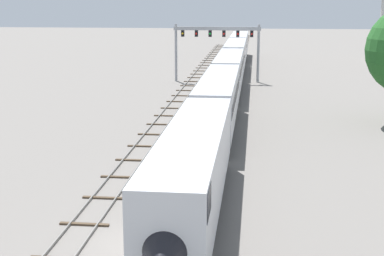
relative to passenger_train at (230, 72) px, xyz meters
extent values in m
plane|color=slate|center=(-2.00, -45.06, -2.61)|extent=(400.00, 400.00, 0.00)
cube|color=slate|center=(-0.72, 14.94, -2.53)|extent=(0.07, 200.00, 0.16)
cube|color=slate|center=(0.72, 14.94, -2.53)|extent=(0.07, 200.00, 0.16)
cube|color=#473828|center=(0.00, -43.06, -2.56)|extent=(2.60, 0.24, 0.10)
cube|color=#473828|center=(0.00, -39.06, -2.56)|extent=(2.60, 0.24, 0.10)
cube|color=#473828|center=(0.00, -35.06, -2.56)|extent=(2.60, 0.24, 0.10)
cube|color=#473828|center=(0.00, -31.06, -2.56)|extent=(2.60, 0.24, 0.10)
cube|color=#473828|center=(0.00, -27.06, -2.56)|extent=(2.60, 0.24, 0.10)
cube|color=#473828|center=(0.00, -23.06, -2.56)|extent=(2.60, 0.24, 0.10)
cube|color=#473828|center=(0.00, -19.06, -2.56)|extent=(2.60, 0.24, 0.10)
cube|color=#473828|center=(0.00, -15.06, -2.56)|extent=(2.60, 0.24, 0.10)
cube|color=#473828|center=(0.00, -11.06, -2.56)|extent=(2.60, 0.24, 0.10)
cube|color=#473828|center=(0.00, -7.06, -2.56)|extent=(2.60, 0.24, 0.10)
cube|color=#473828|center=(0.00, -3.06, -2.56)|extent=(2.60, 0.24, 0.10)
cube|color=#473828|center=(0.00, 0.94, -2.56)|extent=(2.60, 0.24, 0.10)
cube|color=#473828|center=(0.00, 4.94, -2.56)|extent=(2.60, 0.24, 0.10)
cube|color=#473828|center=(0.00, 8.94, -2.56)|extent=(2.60, 0.24, 0.10)
cube|color=#473828|center=(0.00, 12.94, -2.56)|extent=(2.60, 0.24, 0.10)
cube|color=#473828|center=(0.00, 16.94, -2.56)|extent=(2.60, 0.24, 0.10)
cube|color=#473828|center=(0.00, 20.94, -2.56)|extent=(2.60, 0.24, 0.10)
cube|color=#473828|center=(0.00, 24.94, -2.56)|extent=(2.60, 0.24, 0.10)
cube|color=#473828|center=(0.00, 28.94, -2.56)|extent=(2.60, 0.24, 0.10)
cube|color=#473828|center=(0.00, 32.94, -2.56)|extent=(2.60, 0.24, 0.10)
cube|color=#473828|center=(0.00, 36.94, -2.56)|extent=(2.60, 0.24, 0.10)
cube|color=#473828|center=(0.00, 40.94, -2.56)|extent=(2.60, 0.24, 0.10)
cube|color=#473828|center=(0.00, 44.94, -2.56)|extent=(2.60, 0.24, 0.10)
cube|color=#473828|center=(0.00, 48.94, -2.56)|extent=(2.60, 0.24, 0.10)
cube|color=#473828|center=(0.00, 52.94, -2.56)|extent=(2.60, 0.24, 0.10)
cube|color=#473828|center=(0.00, 56.94, -2.56)|extent=(2.60, 0.24, 0.10)
cube|color=#473828|center=(0.00, 60.94, -2.56)|extent=(2.60, 0.24, 0.10)
cube|color=#473828|center=(0.00, 64.94, -2.56)|extent=(2.60, 0.24, 0.10)
cube|color=#473828|center=(0.00, 68.94, -2.56)|extent=(2.60, 0.24, 0.10)
cube|color=#473828|center=(0.00, 72.94, -2.56)|extent=(2.60, 0.24, 0.10)
cube|color=#473828|center=(0.00, 76.94, -2.56)|extent=(2.60, 0.24, 0.10)
cube|color=#473828|center=(0.00, 80.94, -2.56)|extent=(2.60, 0.24, 0.10)
cube|color=#473828|center=(0.00, 84.94, -2.56)|extent=(2.60, 0.24, 0.10)
cube|color=#473828|center=(0.00, 88.94, -2.56)|extent=(2.60, 0.24, 0.10)
cube|color=#473828|center=(0.00, 92.94, -2.56)|extent=(2.60, 0.24, 0.10)
cube|color=#473828|center=(0.00, 96.94, -2.56)|extent=(2.60, 0.24, 0.10)
cube|color=#473828|center=(0.00, 100.94, -2.56)|extent=(2.60, 0.24, 0.10)
cube|color=#473828|center=(0.00, 104.94, -2.56)|extent=(2.60, 0.24, 0.10)
cube|color=#473828|center=(0.00, 108.94, -2.56)|extent=(2.60, 0.24, 0.10)
cube|color=#473828|center=(0.00, 112.94, -2.56)|extent=(2.60, 0.24, 0.10)
cube|color=slate|center=(-6.22, -5.06, -2.53)|extent=(0.07, 160.00, 0.16)
cube|color=slate|center=(-4.78, -5.06, -2.53)|extent=(0.07, 160.00, 0.16)
cube|color=#473828|center=(-5.50, -43.06, -2.56)|extent=(2.60, 0.24, 0.10)
cube|color=#473828|center=(-5.50, -39.06, -2.56)|extent=(2.60, 0.24, 0.10)
cube|color=#473828|center=(-5.50, -35.06, -2.56)|extent=(2.60, 0.24, 0.10)
cube|color=#473828|center=(-5.50, -31.06, -2.56)|extent=(2.60, 0.24, 0.10)
cube|color=#473828|center=(-5.50, -27.06, -2.56)|extent=(2.60, 0.24, 0.10)
cube|color=#473828|center=(-5.50, -23.06, -2.56)|extent=(2.60, 0.24, 0.10)
cube|color=#473828|center=(-5.50, -19.06, -2.56)|extent=(2.60, 0.24, 0.10)
cube|color=#473828|center=(-5.50, -15.06, -2.56)|extent=(2.60, 0.24, 0.10)
cube|color=#473828|center=(-5.50, -11.06, -2.56)|extent=(2.60, 0.24, 0.10)
cube|color=#473828|center=(-5.50, -7.06, -2.56)|extent=(2.60, 0.24, 0.10)
cube|color=#473828|center=(-5.50, -3.06, -2.56)|extent=(2.60, 0.24, 0.10)
cube|color=#473828|center=(-5.50, 0.94, -2.56)|extent=(2.60, 0.24, 0.10)
cube|color=#473828|center=(-5.50, 4.94, -2.56)|extent=(2.60, 0.24, 0.10)
cube|color=#473828|center=(-5.50, 8.94, -2.56)|extent=(2.60, 0.24, 0.10)
cube|color=#473828|center=(-5.50, 12.94, -2.56)|extent=(2.60, 0.24, 0.10)
cube|color=#473828|center=(-5.50, 16.94, -2.56)|extent=(2.60, 0.24, 0.10)
cube|color=#473828|center=(-5.50, 20.94, -2.56)|extent=(2.60, 0.24, 0.10)
cube|color=#473828|center=(-5.50, 24.94, -2.56)|extent=(2.60, 0.24, 0.10)
cube|color=#473828|center=(-5.50, 28.94, -2.56)|extent=(2.60, 0.24, 0.10)
cube|color=#473828|center=(-5.50, 32.94, -2.56)|extent=(2.60, 0.24, 0.10)
cube|color=#473828|center=(-5.50, 36.94, -2.56)|extent=(2.60, 0.24, 0.10)
cube|color=#473828|center=(-5.50, 40.94, -2.56)|extent=(2.60, 0.24, 0.10)
cube|color=#473828|center=(-5.50, 44.94, -2.56)|extent=(2.60, 0.24, 0.10)
cube|color=#473828|center=(-5.50, 48.94, -2.56)|extent=(2.60, 0.24, 0.10)
cube|color=#473828|center=(-5.50, 52.94, -2.56)|extent=(2.60, 0.24, 0.10)
cube|color=#473828|center=(-5.50, 56.94, -2.56)|extent=(2.60, 0.24, 0.10)
cube|color=#473828|center=(-5.50, 60.94, -2.56)|extent=(2.60, 0.24, 0.10)
cube|color=#473828|center=(-5.50, 64.94, -2.56)|extent=(2.60, 0.24, 0.10)
cube|color=#473828|center=(-5.50, 68.94, -2.56)|extent=(2.60, 0.24, 0.10)
cube|color=#473828|center=(-5.50, 72.94, -2.56)|extent=(2.60, 0.24, 0.10)
cube|color=silver|center=(0.00, -41.33, 0.29)|extent=(3.00, 19.47, 3.80)
cone|color=black|center=(0.00, -51.26, -0.11)|extent=(2.88, 2.60, 2.88)
cube|color=black|center=(0.00, -49.86, 1.43)|extent=(3.04, 1.80, 1.10)
cube|color=black|center=(0.00, -41.33, -2.11)|extent=(2.52, 17.52, 1.00)
cube|color=#B7BABF|center=(0.00, -20.86, 0.29)|extent=(3.00, 19.47, 3.80)
cube|color=black|center=(0.00, -20.86, 0.69)|extent=(3.04, 17.91, 0.90)
cube|color=black|center=(0.00, -20.86, -2.11)|extent=(2.52, 17.52, 1.00)
cube|color=#B7BABF|center=(0.00, -0.39, 0.29)|extent=(3.00, 19.47, 3.80)
cube|color=black|center=(0.00, -0.39, 0.69)|extent=(3.04, 17.91, 0.90)
cube|color=black|center=(0.00, -0.39, -2.11)|extent=(2.52, 17.52, 1.00)
cube|color=#B7BABF|center=(0.00, 20.07, 0.29)|extent=(3.00, 19.47, 3.80)
cube|color=black|center=(0.00, 20.07, 0.69)|extent=(3.04, 17.91, 0.90)
cube|color=black|center=(0.00, 20.07, -2.11)|extent=(2.52, 17.52, 1.00)
cube|color=#B7BABF|center=(0.00, 40.54, 0.29)|extent=(3.00, 19.47, 3.80)
cube|color=black|center=(0.00, 40.54, 0.69)|extent=(3.04, 17.91, 0.90)
cube|color=black|center=(0.00, 40.54, -2.11)|extent=(2.52, 17.52, 1.00)
cylinder|color=#999BA0|center=(-8.00, 9.61, 1.38)|extent=(0.36, 0.36, 7.98)
cylinder|color=#999BA0|center=(3.50, 9.61, 1.38)|extent=(0.36, 0.36, 7.98)
cube|color=#999BA0|center=(-2.25, 9.61, 4.78)|extent=(12.10, 0.36, 0.50)
cube|color=black|center=(-7.04, 9.66, 4.08)|extent=(0.44, 0.32, 0.90)
sphere|color=yellow|center=(-7.04, 9.47, 4.08)|extent=(0.28, 0.28, 0.28)
cube|color=black|center=(-5.12, 9.66, 4.08)|extent=(0.44, 0.32, 0.90)
sphere|color=red|center=(-5.12, 9.47, 4.08)|extent=(0.28, 0.28, 0.28)
cube|color=black|center=(-3.21, 9.66, 4.08)|extent=(0.44, 0.32, 0.90)
sphere|color=green|center=(-3.21, 9.47, 4.08)|extent=(0.28, 0.28, 0.28)
cube|color=black|center=(-1.29, 9.66, 4.08)|extent=(0.44, 0.32, 0.90)
sphere|color=red|center=(-1.29, 9.47, 4.08)|extent=(0.28, 0.28, 0.28)
cube|color=black|center=(0.62, 9.66, 4.08)|extent=(0.44, 0.32, 0.90)
sphere|color=red|center=(0.62, 9.47, 4.08)|extent=(0.28, 0.28, 0.28)
cube|color=black|center=(2.54, 9.66, 4.08)|extent=(0.44, 0.32, 0.90)
sphere|color=red|center=(2.54, 9.47, 4.08)|extent=(0.28, 0.28, 0.28)
camera|label=1|loc=(3.07, -69.78, 8.84)|focal=53.14mm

